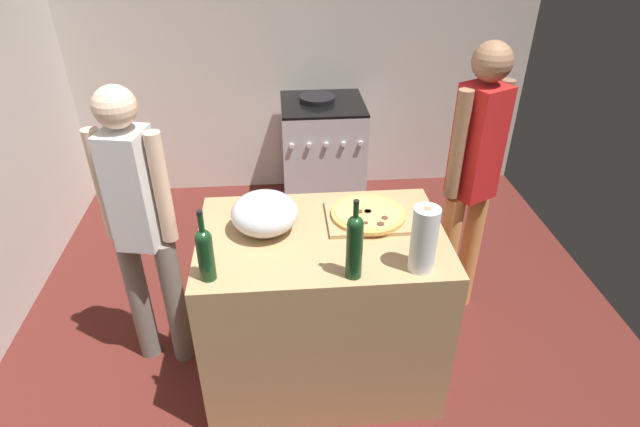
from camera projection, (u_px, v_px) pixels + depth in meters
name	position (u px, v px, depth m)	size (l,w,h in m)	color
ground_plane	(297.00, 286.00, 3.47)	(3.98, 3.44, 0.02)	#511E19
kitchen_wall_rear	(284.00, 33.00, 4.02)	(3.98, 0.10, 2.60)	beige
counter	(322.00, 306.00, 2.64)	(1.15, 0.77, 0.89)	tan
cutting_board	(368.00, 217.00, 2.51)	(0.40, 0.32, 0.02)	tan
pizza	(368.00, 214.00, 2.50)	(0.36, 0.36, 0.03)	tan
mixing_bowl	(264.00, 213.00, 2.38)	(0.31, 0.31, 0.19)	#B2B2B7
paper_towel_roll	(424.00, 239.00, 2.11)	(0.11, 0.11, 0.30)	white
wine_bottle_dark	(205.00, 252.00, 2.06)	(0.07, 0.07, 0.32)	#143819
wine_bottle_amber	(355.00, 244.00, 2.06)	(0.07, 0.07, 0.36)	#143819
stove	(322.00, 155.00, 4.16)	(0.63, 0.62, 0.92)	#B7B7BC
person_in_stripes	(140.00, 223.00, 2.49)	(0.35, 0.23, 1.57)	slate
person_in_red	(473.00, 174.00, 2.80)	(0.33, 0.27, 1.65)	#D88C4C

